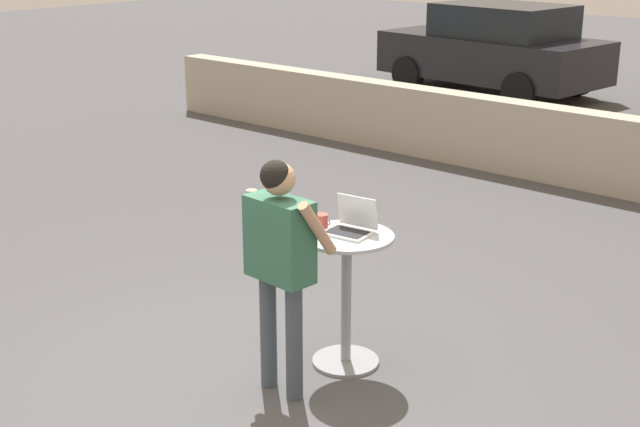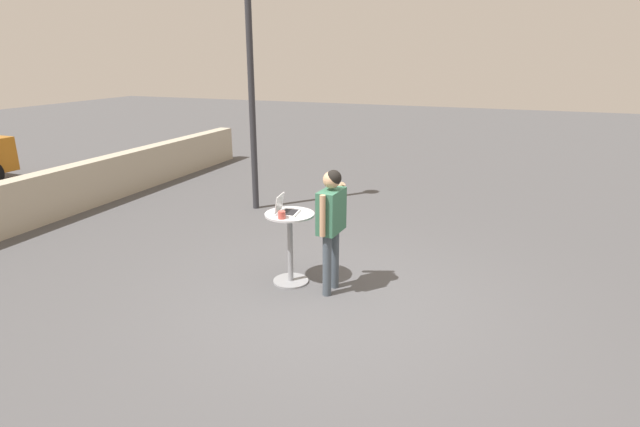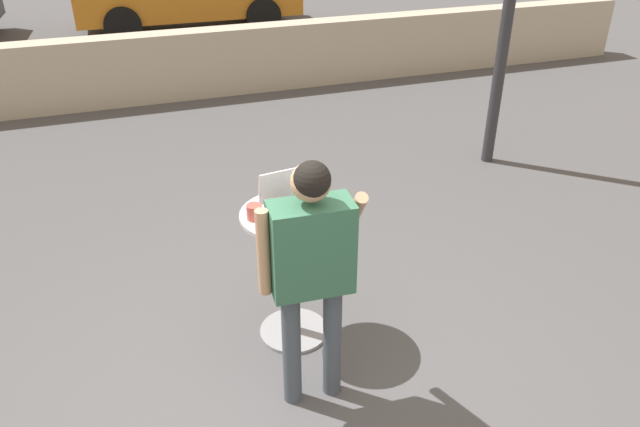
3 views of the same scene
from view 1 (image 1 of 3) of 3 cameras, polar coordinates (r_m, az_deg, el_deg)
ground_plane at (r=6.10m, az=-5.35°, el=-10.96°), size 50.00×50.00×0.00m
pavement_kerb at (r=10.63m, az=18.56°, el=3.54°), size 14.56×0.35×0.89m
cafe_table at (r=6.13m, az=1.70°, el=-4.64°), size 0.64×0.64×0.96m
laptop at (r=6.02m, az=2.00°, el=-0.75°), size 0.34×0.30×0.24m
coffee_mug at (r=6.12m, az=0.10°, el=-0.47°), size 0.13×0.09×0.10m
standing_person at (r=5.60m, az=-2.60°, el=-2.27°), size 0.60×0.34×1.59m
parked_car_near_street at (r=16.42m, az=11.13°, el=10.32°), size 4.09×2.22×1.59m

